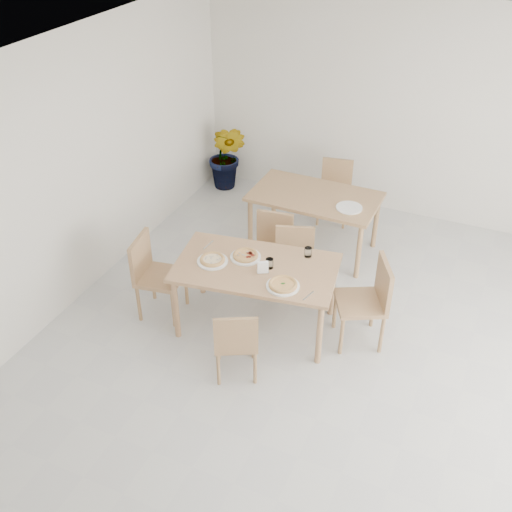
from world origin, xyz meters
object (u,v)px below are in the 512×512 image
at_px(plate_margherita, 283,286).
at_px(plate_empty, 349,208).
at_px(chair_north, 272,244).
at_px(second_table, 315,201).
at_px(pizza_pepperoni, 246,255).
at_px(tumbler_b, 269,263).
at_px(plate_pepperoni, 246,257).
at_px(chair_back_n, 335,186).
at_px(potted_plant, 227,156).
at_px(chair_east, 370,297).
at_px(chair_back_s, 295,249).
at_px(pizza_mushroom, 212,259).
at_px(chair_west, 153,271).
at_px(main_table, 256,272).
at_px(chair_south, 236,340).
at_px(pizza_margherita, 283,284).
at_px(tumbler_a, 308,252).
at_px(plate_mushroom, 213,261).
at_px(napkin_holder, 263,268).

relative_size(plate_margherita, plate_empty, 1.06).
relative_size(chair_north, second_table, 0.56).
bearing_deg(second_table, pizza_pepperoni, -96.77).
bearing_deg(second_table, tumbler_b, -86.16).
distance_m(plate_pepperoni, chair_back_n, 2.38).
bearing_deg(tumbler_b, potted_plant, 124.07).
relative_size(chair_east, chair_back_s, 1.10).
height_order(plate_pepperoni, pizza_mushroom, pizza_mushroom).
relative_size(second_table, chair_back_n, 1.86).
bearing_deg(pizza_mushroom, potted_plant, 113.70).
xyz_separation_m(chair_west, chair_back_s, (1.18, 1.04, -0.04)).
relative_size(main_table, second_table, 1.13).
bearing_deg(chair_back_s, chair_south, 72.04).
distance_m(chair_east, pizza_margherita, 0.90).
bearing_deg(pizza_margherita, chair_north, 117.68).
distance_m(chair_south, potted_plant, 3.83).
bearing_deg(main_table, pizza_margherita, -37.80).
distance_m(chair_south, chair_back_s, 1.57).
xyz_separation_m(chair_south, plate_pepperoni, (-0.30, 0.85, 0.30)).
bearing_deg(chair_north, potted_plant, 120.76).
bearing_deg(chair_west, pizza_mushroom, -89.62).
bearing_deg(plate_margherita, chair_west, -179.06).
xyz_separation_m(pizza_pepperoni, tumbler_b, (0.29, -0.06, 0.02)).
height_order(chair_east, pizza_pepperoni, chair_east).
distance_m(plate_margherita, pizza_mushroom, 0.80).
bearing_deg(chair_back_s, plate_pepperoni, 50.66).
bearing_deg(tumbler_b, chair_back_n, 91.87).
bearing_deg(tumbler_a, plate_mushroom, -149.88).
height_order(plate_margherita, potted_plant, potted_plant).
relative_size(tumbler_a, plate_empty, 0.33).
bearing_deg(plate_pepperoni, plate_empty, 64.39).
bearing_deg(chair_west, pizza_pepperoni, -80.59).
distance_m(plate_margherita, chair_back_n, 2.68).
height_order(plate_mushroom, tumbler_a, tumbler_a).
bearing_deg(plate_empty, pizza_mushroom, -120.41).
xyz_separation_m(tumbler_a, plate_empty, (0.10, 1.10, -0.04)).
height_order(chair_north, chair_back_n, chair_north).
xyz_separation_m(plate_margherita, napkin_holder, (-0.26, 0.13, 0.05)).
height_order(chair_west, plate_empty, chair_west).
relative_size(main_table, chair_back_n, 2.10).
distance_m(pizza_margherita, tumbler_a, 0.58).
relative_size(pizza_pepperoni, second_table, 0.20).
xyz_separation_m(chair_east, plate_mushroom, (-1.53, -0.36, 0.22)).
xyz_separation_m(chair_north, tumbler_a, (0.56, -0.42, 0.31)).
distance_m(chair_south, plate_mushroom, 0.91).
height_order(pizza_pepperoni, chair_back_n, chair_back_n).
bearing_deg(napkin_holder, plate_mushroom, 153.69).
relative_size(plate_margherita, chair_back_s, 0.38).
bearing_deg(pizza_mushroom, pizza_pepperoni, 37.15).
xyz_separation_m(pizza_pepperoni, tumbler_a, (0.56, 0.28, 0.02)).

